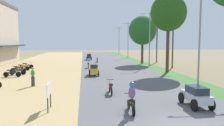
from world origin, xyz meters
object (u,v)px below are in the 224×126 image
at_px(street_signboard, 49,91).
at_px(median_tree_third, 143,30).
at_px(streetlamp_farthest, 119,39).
at_px(utility_pole_near, 157,37).
at_px(motorbike_ahead_fifth, 97,59).
at_px(parked_motorbike_fourth, 18,70).
at_px(motorbike_ahead_third, 111,87).
at_px(pedestrian_on_shoulder, 33,75).
at_px(streetlamp_mid, 150,35).
at_px(utility_pole_far, 173,35).
at_px(motorbike_ahead_second, 131,98).
at_px(motorbike_ahead_fourth, 88,64).
at_px(car_hatchback_charcoal, 89,57).
at_px(median_tree_second, 168,13).
at_px(streetlamp_near, 200,29).
at_px(car_sedan_silver, 196,95).
at_px(car_hatchback_yellow, 94,69).
at_px(parked_motorbike_sixth, 23,67).
at_px(parked_motorbike_seventh, 27,65).
at_px(parked_motorbike_fifth, 18,69).
at_px(streetlamp_far, 128,38).

bearing_deg(street_signboard, median_tree_third, 64.56).
relative_size(streetlamp_farthest, utility_pole_near, 0.89).
distance_m(streetlamp_farthest, motorbike_ahead_fifth, 24.66).
distance_m(parked_motorbike_fourth, motorbike_ahead_third, 13.96).
height_order(pedestrian_on_shoulder, streetlamp_mid, streetlamp_mid).
distance_m(utility_pole_far, motorbike_ahead_second, 22.58).
bearing_deg(median_tree_third, motorbike_ahead_fourth, -149.69).
distance_m(parked_motorbike_fourth, utility_pole_near, 24.29).
xyz_separation_m(parked_motorbike_fourth, pedestrian_on_shoulder, (3.11, -6.95, 0.41)).
bearing_deg(streetlamp_farthest, car_hatchback_charcoal, -116.69).
relative_size(streetlamp_mid, motorbike_ahead_third, 4.48).
relative_size(median_tree_second, motorbike_ahead_third, 5.19).
xyz_separation_m(streetlamp_near, motorbike_ahead_fifth, (-7.60, 21.64, -4.31)).
bearing_deg(motorbike_ahead_fourth, utility_pole_far, -2.90).
xyz_separation_m(car_sedan_silver, motorbike_ahead_third, (-4.43, 3.86, -0.17)).
relative_size(parked_motorbike_fourth, street_signboard, 1.20).
bearing_deg(car_hatchback_yellow, streetlamp_near, -33.85).
relative_size(median_tree_third, utility_pole_far, 0.90).
bearing_deg(motorbike_ahead_fourth, median_tree_third, 30.31).
bearing_deg(motorbike_ahead_third, motorbike_ahead_fourth, 94.42).
bearing_deg(pedestrian_on_shoulder, car_hatchback_yellow, 44.72).
xyz_separation_m(motorbike_ahead_second, motorbike_ahead_fourth, (-1.77, 20.38, -0.28)).
relative_size(car_hatchback_charcoal, motorbike_ahead_third, 1.11).
relative_size(utility_pole_near, motorbike_ahead_fifth, 4.81).
bearing_deg(parked_motorbike_sixth, streetlamp_mid, 11.10).
distance_m(street_signboard, car_hatchback_charcoal, 33.37).
bearing_deg(motorbike_ahead_fourth, street_signboard, -97.57).
xyz_separation_m(streetlamp_mid, utility_pole_far, (2.65, -2.54, -0.06)).
xyz_separation_m(street_signboard, streetlamp_near, (11.90, 6.19, 3.78)).
bearing_deg(parked_motorbike_fourth, motorbike_ahead_fourth, 33.85).
distance_m(pedestrian_on_shoulder, motorbike_ahead_third, 7.06).
bearing_deg(car_hatchback_yellow, utility_pole_far, 29.10).
bearing_deg(car_sedan_silver, street_signboard, 176.52).
distance_m(parked_motorbike_sixth, streetlamp_mid, 18.60).
bearing_deg(parked_motorbike_sixth, parked_motorbike_seventh, 89.06).
xyz_separation_m(parked_motorbike_seventh, median_tree_second, (17.83, -5.88, 6.60)).
bearing_deg(motorbike_ahead_fifth, motorbike_ahead_third, -91.24).
bearing_deg(utility_pole_far, median_tree_third, 115.88).
bearing_deg(parked_motorbike_fifth, streetlamp_mid, 17.02).
xyz_separation_m(median_tree_second, motorbike_ahead_fourth, (-9.42, 5.38, -6.58)).
xyz_separation_m(pedestrian_on_shoulder, motorbike_ahead_second, (6.64, -8.07, -0.11)).
xyz_separation_m(pedestrian_on_shoulder, median_tree_second, (14.29, 6.93, 6.19)).
height_order(street_signboard, streetlamp_near, streetlamp_near).
xyz_separation_m(motorbike_ahead_second, motorbike_ahead_fifth, (-0.01, 29.00, -0.28)).
distance_m(streetlamp_mid, streetlamp_far, 16.82).
relative_size(streetlamp_near, utility_pole_far, 0.95).
bearing_deg(streetlamp_far, utility_pole_near, -75.38).
bearing_deg(parked_motorbike_fourth, streetlamp_far, 54.28).
xyz_separation_m(median_tree_second, motorbike_ahead_fifth, (-7.67, 14.00, -6.58)).
xyz_separation_m(streetlamp_near, streetlamp_far, (0.00, 31.77, -0.27)).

